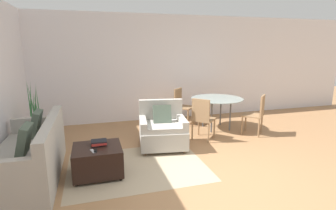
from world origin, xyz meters
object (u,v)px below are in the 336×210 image
ottoman (98,160)px  tv_remote_primary (95,151)px  dining_table (217,101)px  dining_chair_near_left (202,116)px  tv_remote_secondary (93,151)px  couch (30,159)px  potted_plant (36,131)px  dining_chair_near_right (257,112)px  dining_chair_far_left (181,104)px  armchair (162,130)px  book_stack (99,143)px

ottoman → tv_remote_primary: (-0.03, -0.15, 0.21)m
ottoman → dining_table: size_ratio=0.59×
dining_table → dining_chair_near_left: (-0.66, -0.66, -0.15)m
tv_remote_primary → tv_remote_secondary: (-0.04, -0.01, 0.00)m
tv_remote_secondary → couch: bearing=161.5°
tv_remote_secondary → potted_plant: bearing=120.2°
dining_table → potted_plant: bearing=178.7°
dining_table → dining_chair_near_right: bearing=-45.0°
dining_table → dining_chair_far_left: (-0.66, 0.66, -0.15)m
armchair → dining_chair_near_right: bearing=3.4°
book_stack → tv_remote_primary: bearing=-104.7°
book_stack → dining_chair_near_right: (3.42, 0.89, 0.03)m
potted_plant → dining_table: bearing=-1.3°
book_stack → dining_table: bearing=29.2°
tv_remote_primary → potted_plant: 2.18m
potted_plant → book_stack: bearing=-54.3°
ottoman → tv_remote_primary: 0.26m
ottoman → dining_chair_near_left: (2.14, 0.96, 0.27)m
ottoman → dining_table: (2.80, 1.62, 0.43)m
tv_remote_secondary → dining_table: (2.86, 1.77, 0.22)m
book_stack → dining_chair_near_left: 2.29m
couch → potted_plant: bearing=97.1°
dining_chair_near_left → tv_remote_secondary: bearing=-153.1°
tv_remote_primary → ottoman: bearing=80.5°
tv_remote_secondary → tv_remote_primary: bearing=11.6°
dining_chair_near_left → potted_plant: bearing=167.2°
potted_plant → dining_table: (3.94, -0.09, 0.39)m
dining_table → dining_chair_near_left: dining_chair_near_left is taller
armchair → dining_chair_far_left: bearing=58.2°
ottoman → tv_remote_primary: tv_remote_primary is taller
ottoman → dining_table: bearing=30.0°
tv_remote_primary → dining_chair_near_right: dining_chair_near_right is taller
dining_chair_near_right → ottoman: bearing=-164.5°
tv_remote_secondary → dining_table: size_ratio=0.13×
armchair → book_stack: 1.44m
ottoman → dining_chair_near_right: size_ratio=0.80×
ottoman → couch: bearing=171.7°
couch → dining_chair_near_right: size_ratio=2.24×
armchair → ottoman: bearing=-146.4°
dining_chair_near_left → couch: bearing=-165.1°
dining_chair_near_left → dining_table: bearing=45.0°
dining_chair_near_left → dining_chair_far_left: same height
armchair → tv_remote_secondary: size_ratio=6.35×
book_stack → dining_chair_far_left: 3.05m
ottoman → tv_remote_secondary: size_ratio=4.63×
tv_remote_secondary → potted_plant: size_ratio=0.12×
tv_remote_primary → dining_chair_far_left: 3.25m
potted_plant → dining_chair_near_left: (3.29, -0.75, 0.24)m
couch → dining_chair_near_left: bearing=14.9°
tv_remote_primary → dining_table: size_ratio=0.13×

